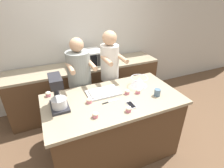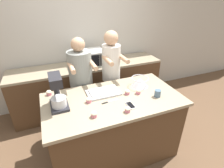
{
  "view_description": "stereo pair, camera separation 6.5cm",
  "coord_description": "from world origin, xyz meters",
  "px_view_note": "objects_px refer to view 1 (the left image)",
  "views": [
    {
      "loc": [
        -0.76,
        -1.69,
        2.14
      ],
      "look_at": [
        0.0,
        0.05,
        1.11
      ],
      "focal_mm": 28.0,
      "sensor_mm": 36.0,
      "label": 1
    },
    {
      "loc": [
        -0.7,
        -1.71,
        2.14
      ],
      "look_at": [
        0.0,
        0.05,
        1.11
      ],
      "focal_mm": 28.0,
      "sensor_mm": 36.0,
      "label": 2
    }
  ],
  "objects_px": {
    "person_left": "(81,87)",
    "microwave_oven": "(87,58)",
    "mixing_bowl": "(139,81)",
    "knife": "(109,102)",
    "stand_mixer": "(58,94)",
    "cupcake_3": "(48,94)",
    "drinking_glass": "(157,92)",
    "person_right": "(110,78)",
    "cupcake_0": "(128,109)",
    "cell_phone": "(131,105)",
    "cupcake_2": "(95,115)",
    "cupcake_5": "(138,91)",
    "cupcake_1": "(127,92)",
    "cupcake_4": "(89,100)",
    "baking_tray": "(103,92)"
  },
  "relations": [
    {
      "from": "drinking_glass",
      "to": "cupcake_5",
      "type": "bearing_deg",
      "value": 142.39
    },
    {
      "from": "mixing_bowl",
      "to": "cupcake_3",
      "type": "xyz_separation_m",
      "value": [
        -1.21,
        0.22,
        -0.04
      ]
    },
    {
      "from": "baking_tray",
      "to": "cell_phone",
      "type": "relative_size",
      "value": 2.94
    },
    {
      "from": "person_right",
      "to": "cupcake_0",
      "type": "relative_size",
      "value": 24.67
    },
    {
      "from": "cell_phone",
      "to": "drinking_glass",
      "type": "xyz_separation_m",
      "value": [
        0.41,
        0.06,
        0.04
      ]
    },
    {
      "from": "mixing_bowl",
      "to": "knife",
      "type": "height_order",
      "value": "mixing_bowl"
    },
    {
      "from": "person_left",
      "to": "microwave_oven",
      "type": "bearing_deg",
      "value": 64.16
    },
    {
      "from": "stand_mixer",
      "to": "cupcake_3",
      "type": "distance_m",
      "value": 0.35
    },
    {
      "from": "knife",
      "to": "cupcake_4",
      "type": "xyz_separation_m",
      "value": [
        -0.23,
        0.08,
        0.03
      ]
    },
    {
      "from": "cell_phone",
      "to": "drinking_glass",
      "type": "bearing_deg",
      "value": 7.98
    },
    {
      "from": "knife",
      "to": "cupcake_4",
      "type": "relative_size",
      "value": 3.34
    },
    {
      "from": "person_left",
      "to": "cupcake_4",
      "type": "distance_m",
      "value": 0.66
    },
    {
      "from": "drinking_glass",
      "to": "cupcake_0",
      "type": "distance_m",
      "value": 0.52
    },
    {
      "from": "stand_mixer",
      "to": "knife",
      "type": "distance_m",
      "value": 0.61
    },
    {
      "from": "cupcake_0",
      "to": "cupcake_2",
      "type": "bearing_deg",
      "value": 171.75
    },
    {
      "from": "microwave_oven",
      "to": "knife",
      "type": "bearing_deg",
      "value": -94.66
    },
    {
      "from": "baking_tray",
      "to": "cupcake_3",
      "type": "xyz_separation_m",
      "value": [
        -0.67,
        0.22,
        0.02
      ]
    },
    {
      "from": "drinking_glass",
      "to": "cupcake_4",
      "type": "height_order",
      "value": "drinking_glass"
    },
    {
      "from": "person_right",
      "to": "mixing_bowl",
      "type": "height_order",
      "value": "person_right"
    },
    {
      "from": "cupcake_0",
      "to": "cupcake_2",
      "type": "distance_m",
      "value": 0.38
    },
    {
      "from": "person_left",
      "to": "microwave_oven",
      "type": "xyz_separation_m",
      "value": [
        0.29,
        0.59,
        0.22
      ]
    },
    {
      "from": "microwave_oven",
      "to": "cupcake_5",
      "type": "bearing_deg",
      "value": -75.78
    },
    {
      "from": "mixing_bowl",
      "to": "cupcake_3",
      "type": "distance_m",
      "value": 1.23
    },
    {
      "from": "cupcake_5",
      "to": "cell_phone",
      "type": "bearing_deg",
      "value": -136.57
    },
    {
      "from": "drinking_glass",
      "to": "cupcake_1",
      "type": "relative_size",
      "value": 1.38
    },
    {
      "from": "cupcake_0",
      "to": "cupcake_3",
      "type": "distance_m",
      "value": 1.05
    },
    {
      "from": "person_left",
      "to": "drinking_glass",
      "type": "xyz_separation_m",
      "value": [
        0.8,
        -0.83,
        0.16
      ]
    },
    {
      "from": "cupcake_3",
      "to": "drinking_glass",
      "type": "bearing_deg",
      "value": -23.05
    },
    {
      "from": "baking_tray",
      "to": "cupcake_3",
      "type": "bearing_deg",
      "value": 161.54
    },
    {
      "from": "cupcake_0",
      "to": "cupcake_5",
      "type": "xyz_separation_m",
      "value": [
        0.3,
        0.3,
        0.0
      ]
    },
    {
      "from": "person_right",
      "to": "cell_phone",
      "type": "xyz_separation_m",
      "value": [
        -0.1,
        -0.89,
        0.06
      ]
    },
    {
      "from": "stand_mixer",
      "to": "cupcake_3",
      "type": "relative_size",
      "value": 6.12
    },
    {
      "from": "knife",
      "to": "cupcake_5",
      "type": "height_order",
      "value": "cupcake_5"
    },
    {
      "from": "cupcake_3",
      "to": "cupcake_5",
      "type": "distance_m",
      "value": 1.16
    },
    {
      "from": "cupcake_0",
      "to": "cupcake_3",
      "type": "xyz_separation_m",
      "value": [
        -0.79,
        0.7,
        0.0
      ]
    },
    {
      "from": "mixing_bowl",
      "to": "baking_tray",
      "type": "bearing_deg",
      "value": 179.81
    },
    {
      "from": "cupcake_3",
      "to": "cupcake_5",
      "type": "bearing_deg",
      "value": -20.02
    },
    {
      "from": "cell_phone",
      "to": "drinking_glass",
      "type": "relative_size",
      "value": 1.6
    },
    {
      "from": "microwave_oven",
      "to": "cell_phone",
      "type": "relative_size",
      "value": 3.74
    },
    {
      "from": "person_left",
      "to": "microwave_oven",
      "type": "height_order",
      "value": "person_left"
    },
    {
      "from": "microwave_oven",
      "to": "cupcake_4",
      "type": "distance_m",
      "value": 1.27
    },
    {
      "from": "mixing_bowl",
      "to": "cupcake_0",
      "type": "relative_size",
      "value": 3.7
    },
    {
      "from": "stand_mixer",
      "to": "person_right",
      "type": "bearing_deg",
      "value": 33.63
    },
    {
      "from": "baking_tray",
      "to": "cupcake_3",
      "type": "distance_m",
      "value": 0.7
    },
    {
      "from": "cupcake_0",
      "to": "cupcake_3",
      "type": "bearing_deg",
      "value": 138.5
    },
    {
      "from": "cupcake_2",
      "to": "cupcake_3",
      "type": "distance_m",
      "value": 0.77
    },
    {
      "from": "stand_mixer",
      "to": "cupcake_3",
      "type": "xyz_separation_m",
      "value": [
        -0.09,
        0.31,
        -0.14
      ]
    },
    {
      "from": "microwave_oven",
      "to": "cupcake_1",
      "type": "distance_m",
      "value": 1.24
    },
    {
      "from": "knife",
      "to": "mixing_bowl",
      "type": "bearing_deg",
      "value": 21.42
    },
    {
      "from": "cupcake_2",
      "to": "cupcake_5",
      "type": "distance_m",
      "value": 0.72
    }
  ]
}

